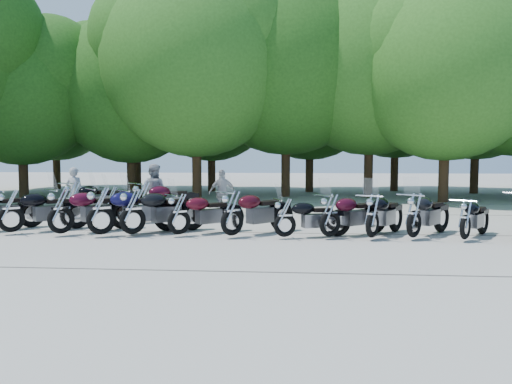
# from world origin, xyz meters

# --- Properties ---
(ground) EXTENTS (90.00, 90.00, 0.00)m
(ground) POSITION_xyz_m (0.00, 0.00, 0.00)
(ground) COLOR gray
(ground) RESTS_ON ground
(tree_1) EXTENTS (6.97, 6.97, 8.55)m
(tree_1) POSITION_xyz_m (-12.04, 11.24, 5.06)
(tree_1) COLOR #3A2614
(tree_1) RESTS_ON ground
(tree_2) EXTENTS (7.31, 7.31, 8.97)m
(tree_2) POSITION_xyz_m (-7.25, 12.84, 5.31)
(tree_2) COLOR #3A2614
(tree_2) RESTS_ON ground
(tree_3) EXTENTS (8.70, 8.70, 10.67)m
(tree_3) POSITION_xyz_m (-3.57, 11.24, 6.32)
(tree_3) COLOR #3A2614
(tree_3) RESTS_ON ground
(tree_4) EXTENTS (9.13, 9.13, 11.20)m
(tree_4) POSITION_xyz_m (0.54, 13.09, 6.64)
(tree_4) COLOR #3A2614
(tree_4) RESTS_ON ground
(tree_5) EXTENTS (9.04, 9.04, 11.10)m
(tree_5) POSITION_xyz_m (4.61, 13.20, 6.57)
(tree_5) COLOR #3A2614
(tree_5) RESTS_ON ground
(tree_6) EXTENTS (8.00, 8.00, 9.82)m
(tree_6) POSITION_xyz_m (7.55, 10.82, 5.81)
(tree_6) COLOR #3A2614
(tree_6) RESTS_ON ground
(tree_9) EXTENTS (7.59, 7.59, 9.32)m
(tree_9) POSITION_xyz_m (-13.53, 17.59, 5.52)
(tree_9) COLOR #3A2614
(tree_9) RESTS_ON ground
(tree_10) EXTENTS (7.78, 7.78, 9.55)m
(tree_10) POSITION_xyz_m (-8.29, 16.97, 5.66)
(tree_10) COLOR #3A2614
(tree_10) RESTS_ON ground
(tree_11) EXTENTS (7.56, 7.56, 9.28)m
(tree_11) POSITION_xyz_m (-3.76, 16.43, 5.49)
(tree_11) COLOR #3A2614
(tree_11) RESTS_ON ground
(tree_12) EXTENTS (7.88, 7.88, 9.67)m
(tree_12) POSITION_xyz_m (1.80, 16.47, 5.72)
(tree_12) COLOR #3A2614
(tree_12) RESTS_ON ground
(tree_13) EXTENTS (8.31, 8.31, 10.20)m
(tree_13) POSITION_xyz_m (6.69, 17.47, 6.04)
(tree_13) COLOR #3A2614
(tree_13) RESTS_ON ground
(tree_14) EXTENTS (8.02, 8.02, 9.84)m
(tree_14) POSITION_xyz_m (10.68, 16.09, 5.83)
(tree_14) COLOR #3A2614
(tree_14) RESTS_ON ground
(motorcycle_1) EXTENTS (2.24, 2.17, 1.35)m
(motorcycle_1) POSITION_xyz_m (-6.38, 0.65, 0.68)
(motorcycle_1) COLOR black
(motorcycle_1) RESTS_ON ground
(motorcycle_2) EXTENTS (2.18, 2.38, 1.40)m
(motorcycle_2) POSITION_xyz_m (-4.96, 0.52, 0.70)
(motorcycle_2) COLOR #3F081B
(motorcycle_2) RESTS_ON ground
(motorcycle_3) EXTENTS (2.48, 2.22, 1.45)m
(motorcycle_3) POSITION_xyz_m (-3.87, 0.45, 0.72)
(motorcycle_3) COLOR #0E0C39
(motorcycle_3) RESTS_ON ground
(motorcycle_4) EXTENTS (2.32, 2.23, 1.39)m
(motorcycle_4) POSITION_xyz_m (-3.09, 0.58, 0.70)
(motorcycle_4) COLOR black
(motorcycle_4) RESTS_ON ground
(motorcycle_5) EXTENTS (2.14, 1.95, 1.26)m
(motorcycle_5) POSITION_xyz_m (-1.90, 0.66, 0.63)
(motorcycle_5) COLOR #400814
(motorcycle_5) RESTS_ON ground
(motorcycle_6) EXTENTS (2.20, 2.22, 1.35)m
(motorcycle_6) POSITION_xyz_m (-0.53, 0.57, 0.68)
(motorcycle_6) COLOR #350710
(motorcycle_6) RESTS_ON ground
(motorcycle_7) EXTENTS (2.12, 1.34, 1.15)m
(motorcycle_7) POSITION_xyz_m (0.80, 0.54, 0.58)
(motorcycle_7) COLOR black
(motorcycle_7) RESTS_ON ground
(motorcycle_8) EXTENTS (2.21, 1.94, 1.28)m
(motorcycle_8) POSITION_xyz_m (1.92, 0.64, 0.64)
(motorcycle_8) COLOR black
(motorcycle_8) RESTS_ON ground
(motorcycle_9) EXTENTS (1.76, 2.31, 1.29)m
(motorcycle_9) POSITION_xyz_m (2.94, 0.56, 0.64)
(motorcycle_9) COLOR black
(motorcycle_9) RESTS_ON ground
(motorcycle_10) EXTENTS (1.98, 2.27, 1.31)m
(motorcycle_10) POSITION_xyz_m (3.96, 0.65, 0.66)
(motorcycle_10) COLOR black
(motorcycle_10) RESTS_ON ground
(motorcycle_11) EXTENTS (1.70, 2.07, 1.18)m
(motorcycle_11) POSITION_xyz_m (5.14, 0.51, 0.59)
(motorcycle_11) COLOR black
(motorcycle_11) RESTS_ON ground
(motorcycle_14) EXTENTS (1.81, 2.55, 1.40)m
(motorcycle_14) POSITION_xyz_m (-5.93, 3.37, 0.70)
(motorcycle_14) COLOR black
(motorcycle_14) RESTS_ON ground
(motorcycle_15) EXTENTS (2.14, 1.97, 1.26)m
(motorcycle_15) POSITION_xyz_m (-4.65, 3.20, 0.63)
(motorcycle_15) COLOR black
(motorcycle_15) RESTS_ON ground
(motorcycle_16) EXTENTS (2.26, 2.40, 1.43)m
(motorcycle_16) POSITION_xyz_m (-3.61, 3.09, 0.71)
(motorcycle_16) COLOR #380718
(motorcycle_16) RESTS_ON ground
(rider_0) EXTENTS (0.64, 0.44, 1.69)m
(rider_0) POSITION_xyz_m (-6.27, 4.19, 0.85)
(rider_0) COLOR #A0A0A3
(rider_0) RESTS_ON ground
(rider_1) EXTENTS (1.00, 0.85, 1.80)m
(rider_1) POSITION_xyz_m (-3.47, 3.80, 0.90)
(rider_1) COLOR #A0A0A3
(rider_1) RESTS_ON ground
(rider_2) EXTENTS (1.01, 0.69, 1.60)m
(rider_2) POSITION_xyz_m (-1.43, 4.97, 0.80)
(rider_2) COLOR gray
(rider_2) RESTS_ON ground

